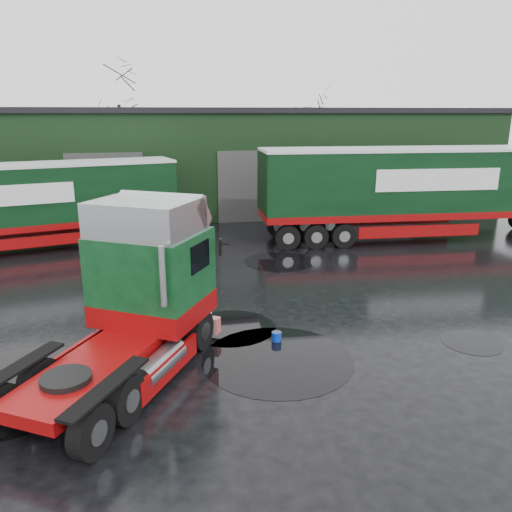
{
  "coord_description": "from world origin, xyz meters",
  "views": [
    {
      "loc": [
        -3.34,
        -13.68,
        6.04
      ],
      "look_at": [
        -0.4,
        1.06,
        1.7
      ],
      "focal_mm": 35.0,
      "sensor_mm": 36.0,
      "label": 1
    }
  ],
  "objects_px": {
    "hero_tractor": "(110,301)",
    "tree_back_b": "(307,139)",
    "trailer_left": "(36,207)",
    "tree_back_a": "(121,129)",
    "warehouse": "(236,157)",
    "wash_bucket": "(277,337)",
    "lorry_right": "(397,194)"
  },
  "relations": [
    {
      "from": "tree_back_a",
      "to": "lorry_right",
      "type": "bearing_deg",
      "value": -57.01
    },
    {
      "from": "lorry_right",
      "to": "wash_bucket",
      "type": "height_order",
      "value": "lorry_right"
    },
    {
      "from": "tree_back_a",
      "to": "tree_back_b",
      "type": "bearing_deg",
      "value": 0.0
    },
    {
      "from": "warehouse",
      "to": "tree_back_a",
      "type": "relative_size",
      "value": 3.41
    },
    {
      "from": "warehouse",
      "to": "trailer_left",
      "type": "distance_m",
      "value": 14.71
    },
    {
      "from": "trailer_left",
      "to": "tree_back_a",
      "type": "height_order",
      "value": "tree_back_a"
    },
    {
      "from": "wash_bucket",
      "to": "tree_back_b",
      "type": "xyz_separation_m",
      "value": [
        10.34,
        31.53,
        3.62
      ]
    },
    {
      "from": "trailer_left",
      "to": "hero_tractor",
      "type": "bearing_deg",
      "value": -176.02
    },
    {
      "from": "warehouse",
      "to": "tree_back_b",
      "type": "height_order",
      "value": "tree_back_b"
    },
    {
      "from": "tree_back_a",
      "to": "trailer_left",
      "type": "bearing_deg",
      "value": -97.73
    },
    {
      "from": "trailer_left",
      "to": "tree_back_b",
      "type": "relative_size",
      "value": 1.68
    },
    {
      "from": "warehouse",
      "to": "trailer_left",
      "type": "xyz_separation_m",
      "value": [
        -10.72,
        -10.0,
        -1.2
      ]
    },
    {
      "from": "tree_back_b",
      "to": "tree_back_a",
      "type": "bearing_deg",
      "value": 180.0
    },
    {
      "from": "hero_tractor",
      "to": "warehouse",
      "type": "bearing_deg",
      "value": 104.58
    },
    {
      "from": "hero_tractor",
      "to": "lorry_right",
      "type": "xyz_separation_m",
      "value": [
        12.5,
        11.43,
        0.2
      ]
    },
    {
      "from": "trailer_left",
      "to": "wash_bucket",
      "type": "height_order",
      "value": "trailer_left"
    },
    {
      "from": "trailer_left",
      "to": "wash_bucket",
      "type": "bearing_deg",
      "value": -158.0
    },
    {
      "from": "warehouse",
      "to": "tree_back_a",
      "type": "height_order",
      "value": "tree_back_a"
    },
    {
      "from": "hero_tractor",
      "to": "tree_back_b",
      "type": "relative_size",
      "value": 0.88
    },
    {
      "from": "hero_tractor",
      "to": "trailer_left",
      "type": "relative_size",
      "value": 0.52
    },
    {
      "from": "wash_bucket",
      "to": "lorry_right",
      "type": "bearing_deg",
      "value": 50.06
    },
    {
      "from": "tree_back_b",
      "to": "warehouse",
      "type": "bearing_deg",
      "value": -128.66
    },
    {
      "from": "hero_tractor",
      "to": "tree_back_a",
      "type": "bearing_deg",
      "value": 122.96
    },
    {
      "from": "tree_back_a",
      "to": "hero_tractor",
      "type": "bearing_deg",
      "value": -87.4
    },
    {
      "from": "trailer_left",
      "to": "tree_back_a",
      "type": "distance_m",
      "value": 20.38
    },
    {
      "from": "lorry_right",
      "to": "tree_back_a",
      "type": "relative_size",
      "value": 1.79
    },
    {
      "from": "hero_tractor",
      "to": "wash_bucket",
      "type": "bearing_deg",
      "value": 49.84
    },
    {
      "from": "trailer_left",
      "to": "tree_back_b",
      "type": "xyz_separation_m",
      "value": [
        18.72,
        20.0,
        1.79
      ]
    },
    {
      "from": "lorry_right",
      "to": "tree_back_b",
      "type": "bearing_deg",
      "value": 178.12
    },
    {
      "from": "warehouse",
      "to": "hero_tractor",
      "type": "xyz_separation_m",
      "value": [
        -6.5,
        -23.0,
        -1.12
      ]
    },
    {
      "from": "trailer_left",
      "to": "tree_back_a",
      "type": "bearing_deg",
      "value": -21.72
    },
    {
      "from": "tree_back_b",
      "to": "lorry_right",
      "type": "bearing_deg",
      "value": -95.3
    }
  ]
}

